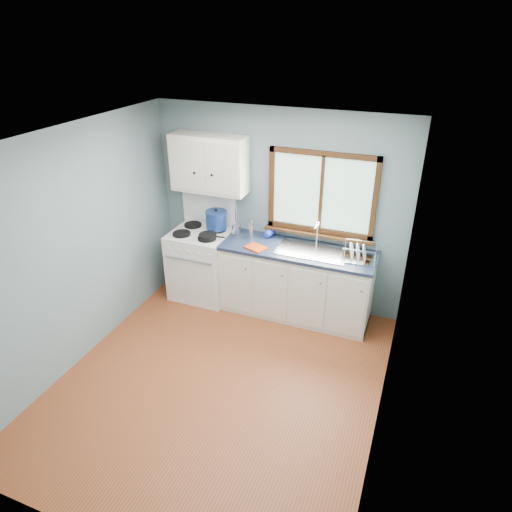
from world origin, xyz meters
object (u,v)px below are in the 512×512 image
(gas_range, at_px, (202,262))
(utensil_crock, at_px, (237,229))
(base_cabinets, at_px, (296,285))
(sink, at_px, (312,256))
(skillet, at_px, (208,236))
(stockpot, at_px, (216,220))
(thermos, at_px, (251,228))
(dish_rack, at_px, (358,255))

(gas_range, relative_size, utensil_crock, 3.68)
(base_cabinets, height_order, sink, sink)
(utensil_crock, bearing_deg, gas_range, -165.25)
(gas_range, height_order, sink, gas_range)
(skillet, distance_m, stockpot, 0.31)
(gas_range, xyz_separation_m, skillet, (0.20, -0.16, 0.49))
(sink, height_order, thermos, sink)
(utensil_crock, bearing_deg, base_cabinets, -6.97)
(stockpot, distance_m, thermos, 0.50)
(skillet, height_order, utensil_crock, utensil_crock)
(skillet, bearing_deg, dish_rack, -2.43)
(base_cabinets, relative_size, utensil_crock, 5.01)
(base_cabinets, bearing_deg, dish_rack, -0.77)
(utensil_crock, bearing_deg, dish_rack, -4.11)
(gas_range, bearing_deg, dish_rack, 0.25)
(skillet, height_order, dish_rack, dish_rack)
(thermos, bearing_deg, utensil_crock, 172.57)
(utensil_crock, xyz_separation_m, thermos, (0.21, -0.03, 0.06))
(dish_rack, bearing_deg, sink, 174.99)
(base_cabinets, distance_m, skillet, 1.26)
(skillet, bearing_deg, stockpot, 86.26)
(stockpot, height_order, utensil_crock, utensil_crock)
(utensil_crock, relative_size, thermos, 1.39)
(sink, relative_size, thermos, 3.17)
(stockpot, distance_m, dish_rack, 1.86)
(base_cabinets, xyz_separation_m, stockpot, (-1.13, 0.11, 0.67))
(stockpot, xyz_separation_m, utensil_crock, (0.29, -0.01, -0.08))
(thermos, bearing_deg, sink, -5.35)
(skillet, bearing_deg, sink, 0.20)
(stockpot, height_order, dish_rack, stockpot)
(sink, distance_m, stockpot, 1.33)
(gas_range, height_order, thermos, gas_range)
(base_cabinets, distance_m, utensil_crock, 1.03)
(sink, relative_size, utensil_crock, 2.27)
(base_cabinets, xyz_separation_m, skillet, (-1.11, -0.18, 0.57))
(utensil_crock, relative_size, dish_rack, 0.94)
(gas_range, xyz_separation_m, utensil_crock, (0.46, 0.12, 0.50))
(dish_rack, bearing_deg, skillet, -178.73)
(stockpot, bearing_deg, dish_rack, -3.72)
(skillet, relative_size, dish_rack, 0.88)
(stockpot, xyz_separation_m, thermos, (0.49, -0.03, -0.03))
(gas_range, xyz_separation_m, stockpot, (0.18, 0.13, 0.59))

